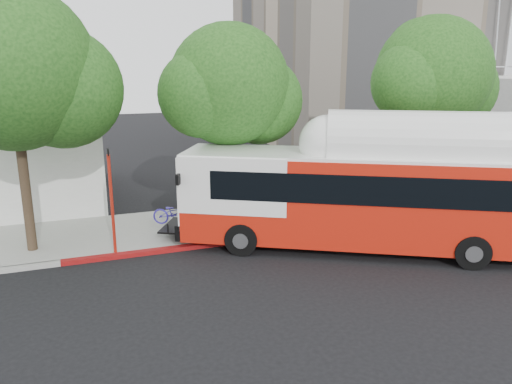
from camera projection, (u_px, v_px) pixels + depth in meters
ground at (312, 276)px, 16.87m from camera, size 120.00×120.00×0.00m
sidewalk at (249, 219)px, 22.76m from camera, size 60.00×5.00×0.15m
curb_strip at (269, 237)px, 20.40m from camera, size 60.00×0.30×0.15m
red_curb_segment at (198, 246)px, 19.40m from camera, size 10.00×0.32×0.16m
street_tree_left at (27, 74)px, 17.45m from camera, size 6.67×5.80×9.74m
street_tree_mid at (238, 90)px, 20.71m from camera, size 5.75×5.00×8.62m
street_tree_right at (439, 79)px, 23.77m from camera, size 6.21×5.40×9.18m
transit_bus at (364, 199)px, 18.81m from camera, size 13.85×9.23×4.28m
signal_pole at (112, 202)px, 18.09m from camera, size 0.12×0.38×4.05m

